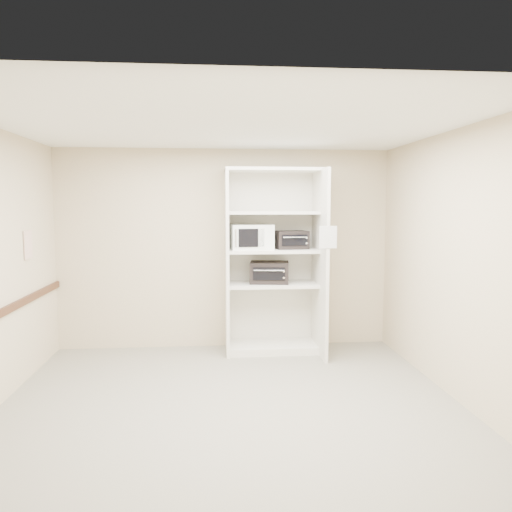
{
  "coord_description": "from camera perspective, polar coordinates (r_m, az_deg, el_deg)",
  "views": [
    {
      "loc": [
        -0.17,
        -4.8,
        1.94
      ],
      "look_at": [
        0.38,
        1.45,
        1.31
      ],
      "focal_mm": 35.0,
      "sensor_mm": 36.0,
      "label": 1
    }
  ],
  "objects": [
    {
      "name": "floor",
      "position": [
        5.18,
        -2.9,
        -16.24
      ],
      "size": [
        4.5,
        4.0,
        0.01
      ],
      "primitive_type": "cube",
      "color": "slate",
      "rests_on": "ground"
    },
    {
      "name": "ceiling",
      "position": [
        4.86,
        -3.07,
        14.75
      ],
      "size": [
        4.5,
        4.0,
        0.01
      ],
      "primitive_type": "cube",
      "color": "white"
    },
    {
      "name": "wall_front",
      "position": [
        2.86,
        -1.55,
        -6.16
      ],
      "size": [
        4.5,
        0.02,
        2.7
      ],
      "primitive_type": "cube",
      "color": "tan",
      "rests_on": "ground"
    },
    {
      "name": "wall_right",
      "position": [
        5.41,
        21.6,
        -0.91
      ],
      "size": [
        0.02,
        4.0,
        2.7
      ],
      "primitive_type": "cube",
      "color": "tan",
      "rests_on": "ground"
    },
    {
      "name": "shelving_unit",
      "position": [
        6.6,
        2.28,
        -1.27
      ],
      "size": [
        1.24,
        0.92,
        2.42
      ],
      "color": "silver",
      "rests_on": "floor"
    },
    {
      "name": "wall_back",
      "position": [
        6.83,
        -3.58,
        0.81
      ],
      "size": [
        4.5,
        0.02,
        2.7
      ],
      "primitive_type": "cube",
      "color": "tan",
      "rests_on": "ground"
    },
    {
      "name": "toaster_oven_lower",
      "position": [
        6.61,
        1.54,
        -1.88
      ],
      "size": [
        0.55,
        0.45,
        0.28
      ],
      "primitive_type": "cube",
      "rotation": [
        0.0,
        0.0,
        -0.14
      ],
      "color": "black",
      "rests_on": "shelving_unit"
    },
    {
      "name": "wall_poster",
      "position": [
        6.17,
        -24.61,
        1.18
      ],
      "size": [
        0.01,
        0.23,
        0.32
      ],
      "primitive_type": "cube",
      "color": "silver",
      "rests_on": "wall_left"
    },
    {
      "name": "microwave",
      "position": [
        6.55,
        -0.56,
        2.2
      ],
      "size": [
        0.58,
        0.46,
        0.32
      ],
      "primitive_type": "cube",
      "rotation": [
        0.0,
        0.0,
        0.1
      ],
      "color": "white",
      "rests_on": "shelving_unit"
    },
    {
      "name": "toaster_oven_upper",
      "position": [
        6.63,
        4.04,
        1.86
      ],
      "size": [
        0.45,
        0.36,
        0.24
      ],
      "primitive_type": "cube",
      "rotation": [
        0.0,
        0.0,
        0.12
      ],
      "color": "black",
      "rests_on": "shelving_unit"
    },
    {
      "name": "paper_sign",
      "position": [
        6.04,
        8.24,
        2.14
      ],
      "size": [
        0.21,
        0.01,
        0.26
      ],
      "primitive_type": "cube",
      "rotation": [
        0.0,
        0.0,
        -0.0
      ],
      "color": "white",
      "rests_on": "shelving_unit"
    }
  ]
}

